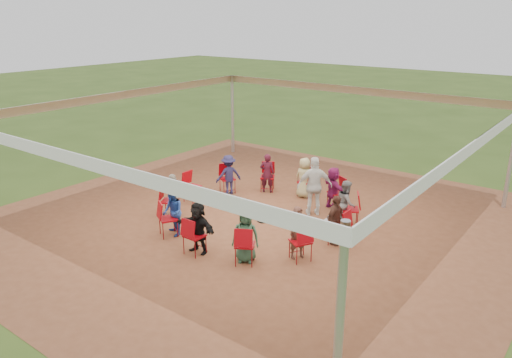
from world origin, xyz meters
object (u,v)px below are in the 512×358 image
Objects in this scene: chair_0 at (339,228)px; chair_9 at (195,236)px; chair_3 at (306,182)px; chair_5 at (227,179)px; person_seated_9 at (246,236)px; person_seated_10 at (298,233)px; standing_person at (315,186)px; chair_1 at (350,209)px; chair_11 at (301,242)px; chair_4 at (267,177)px; chair_8 at (168,219)px; person_seated_6 at (174,196)px; person_seated_7 at (173,212)px; person_seated_1 at (346,203)px; chair_2 at (337,193)px; chair_7 at (170,201)px; person_seated_8 at (198,227)px; chair_10 at (245,245)px; cable_coil at (262,221)px; chair_6 at (192,187)px; person_seated_2 at (333,188)px; person_seated_5 at (229,175)px; person_seated_4 at (267,173)px; person_seated_3 at (304,178)px; person_seated_0 at (335,220)px; laptop at (329,220)px.

chair_0 is 3.40m from chair_9.
chair_3 and chair_5 have the same top height.
chair_5 is 4.53m from person_seated_9.
standing_person reaches higher than person_seated_10.
chair_1 is 1.00× the size of chair_11.
chair_4 is (-1.20, -0.32, 0.00)m from chair_3.
chair_4 is at bearing 120.00° from chair_8.
chair_4 is 0.74× the size of person_seated_6.
chair_9 is 0.74× the size of person_seated_7.
standing_person is at bearing 52.15° from person_seated_1.
chair_2 and chair_9 have the same top height.
chair_2 is 4.65m from chair_9.
standing_person is at bearing 53.10° from person_seated_10.
person_seated_8 is (2.08, -1.09, 0.17)m from chair_7.
chair_10 is 1.23m from person_seated_8.
person_seated_7 is 3.54× the size of cable_coil.
person_seated_1 is (-0.10, -0.06, 0.17)m from chair_1.
chair_9 is at bearing 120.00° from chair_1.
chair_2 is 1.00× the size of chair_6.
chair_11 is at bearing 43.53° from person_seated_7.
person_seated_5 is at bearing 45.00° from person_seated_2.
person_seated_4 reaches higher than chair_9.
chair_2 is at bearing 45.00° from chair_11.
person_seated_7 is at bearing 147.46° from chair_10.
chair_6 is 0.74× the size of person_seated_3.
chair_1 is at bearing 30.00° from chair_11.
standing_person reaches higher than person_seated_6.
standing_person is (-1.34, 1.29, 0.21)m from person_seated_0.
person_seated_6 reaches higher than chair_6.
chair_1 is (-0.32, 1.20, 0.00)m from chair_0.
chair_6 is 0.74× the size of person_seated_10.
person_seated_10 reaches higher than chair_2.
chair_4 is 0.74× the size of person_seated_0.
person_seated_9 is at bearing 90.00° from chair_10.
person_seated_10 is at bearing 120.00° from person_seated_3.
person_seated_8 is 0.75× the size of standing_person.
chair_11 is 3.32m from person_seated_7.
person_seated_4 and person_seated_9 have the same top height.
chair_9 is (2.08, -3.61, 0.00)m from chair_5.
chair_5 is 3.32m from person_seated_2.
person_seated_3 is 3.96m from person_seated_10.
laptop is at bearing 23.01° from person_seated_10.
person_seated_2 is 0.75m from standing_person.
chair_6 is 2.56m from cable_coil.
person_seated_0 is 0.17m from laptop.
person_seated_0 is (2.28, -2.41, 0.17)m from chair_3.
person_seated_8 reaches higher than laptop.
person_seated_8 is at bearing 75.39° from chair_4.
person_seated_3 reaches higher than chair_5.
chair_10 is 3.40m from standing_person.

